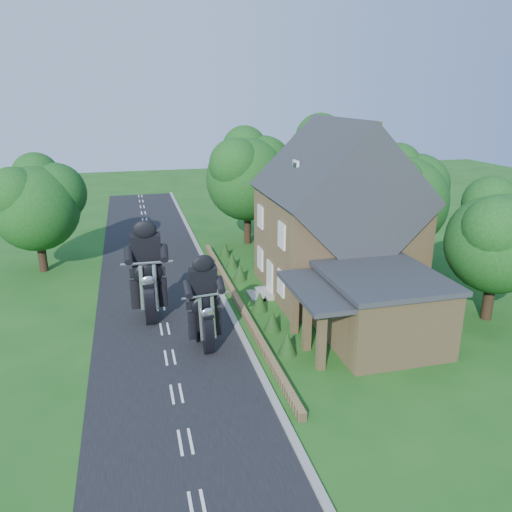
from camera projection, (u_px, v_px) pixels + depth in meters
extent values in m
plane|color=#194C15|center=(170.00, 358.00, 22.75)|extent=(120.00, 120.00, 0.00)
cube|color=black|center=(170.00, 357.00, 22.75)|extent=(7.00, 80.00, 0.02)
cube|color=gray|center=(248.00, 347.00, 23.60)|extent=(0.30, 80.00, 0.12)
cube|color=olive|center=(238.00, 302.00, 28.31)|extent=(0.30, 22.00, 0.40)
cube|color=olive|center=(335.00, 242.00, 29.84)|extent=(8.00, 8.00, 6.00)
cube|color=#26282D|center=(338.00, 193.00, 28.91)|extent=(8.48, 8.64, 8.48)
cube|color=olive|center=(373.00, 136.00, 28.39)|extent=(0.60, 0.90, 1.60)
cube|color=white|center=(296.00, 168.00, 27.83)|extent=(0.12, 0.80, 0.90)
cube|color=black|center=(295.00, 169.00, 27.81)|extent=(0.04, 0.55, 0.65)
cube|color=white|center=(270.00, 279.00, 29.48)|extent=(0.10, 1.10, 2.10)
cube|color=gray|center=(264.00, 293.00, 29.68)|extent=(0.80, 1.60, 0.30)
cube|color=gray|center=(256.00, 295.00, 29.58)|extent=(0.80, 1.60, 0.15)
cube|color=white|center=(281.00, 283.00, 27.28)|extent=(0.10, 1.10, 1.40)
cube|color=black|center=(280.00, 283.00, 27.28)|extent=(0.04, 0.92, 1.22)
cube|color=white|center=(260.00, 259.00, 31.33)|extent=(0.10, 1.10, 1.40)
cube|color=black|center=(260.00, 259.00, 31.33)|extent=(0.04, 0.92, 1.22)
cube|color=white|center=(282.00, 236.00, 26.45)|extent=(0.10, 1.10, 1.40)
cube|color=black|center=(281.00, 236.00, 26.44)|extent=(0.04, 0.92, 1.22)
cube|color=white|center=(260.00, 217.00, 30.50)|extent=(0.10, 1.10, 1.40)
cube|color=black|center=(260.00, 217.00, 30.49)|extent=(0.04, 0.92, 1.22)
cube|color=olive|center=(380.00, 310.00, 23.89)|extent=(5.00, 5.60, 3.20)
cube|color=#26282D|center=(383.00, 276.00, 23.36)|extent=(5.30, 5.94, 0.24)
cube|color=#26282D|center=(321.00, 290.00, 22.74)|extent=(2.60, 5.32, 0.22)
cube|color=olive|center=(321.00, 340.00, 21.42)|extent=(0.35, 0.35, 2.80)
cube|color=olive|center=(307.00, 322.00, 23.07)|extent=(0.35, 0.35, 2.80)
cube|color=olive|center=(295.00, 307.00, 24.73)|extent=(0.35, 0.35, 2.80)
cylinder|color=black|center=(493.00, 294.00, 26.34)|extent=(0.56, 0.56, 2.80)
sphere|color=#123F12|center=(501.00, 243.00, 25.47)|extent=(5.20, 5.20, 5.20)
sphere|color=#123F12|center=(500.00, 228.00, 24.21)|extent=(3.22, 3.22, 3.22)
sphere|color=#123F12|center=(494.00, 203.00, 25.88)|extent=(2.86, 2.86, 2.86)
cylinder|color=black|center=(401.00, 247.00, 34.02)|extent=(0.56, 0.56, 3.00)
sphere|color=#123F12|center=(406.00, 202.00, 33.05)|extent=(6.00, 6.00, 6.00)
sphere|color=#123F12|center=(420.00, 186.00, 33.64)|extent=(4.32, 4.32, 4.32)
sphere|color=#123F12|center=(400.00, 187.00, 31.60)|extent=(3.72, 3.72, 3.72)
sphere|color=#123F12|center=(400.00, 168.00, 33.53)|extent=(3.30, 3.30, 3.30)
cylinder|color=black|center=(326.00, 220.00, 40.24)|extent=(0.56, 0.56, 3.60)
sphere|color=#123F12|center=(328.00, 173.00, 39.08)|extent=(7.20, 7.20, 7.20)
sphere|color=#123F12|center=(344.00, 157.00, 39.79)|extent=(5.18, 5.18, 5.18)
sphere|color=#123F12|center=(319.00, 156.00, 37.34)|extent=(4.46, 4.46, 4.46)
sphere|color=#123F12|center=(324.00, 138.00, 39.65)|extent=(3.96, 3.96, 3.96)
cylinder|color=black|center=(251.00, 222.00, 39.78)|extent=(0.56, 0.56, 3.40)
sphere|color=#123F12|center=(251.00, 179.00, 38.71)|extent=(6.40, 6.40, 6.40)
sphere|color=#123F12|center=(266.00, 165.00, 39.34)|extent=(4.61, 4.61, 4.61)
sphere|color=#123F12|center=(239.00, 165.00, 37.16)|extent=(3.97, 3.97, 3.97)
sphere|color=#123F12|center=(248.00, 148.00, 39.22)|extent=(3.52, 3.52, 3.52)
cylinder|color=black|center=(45.00, 251.00, 33.56)|extent=(0.56, 0.56, 2.80)
sphere|color=#123F12|center=(40.00, 208.00, 32.65)|extent=(5.60, 5.60, 5.60)
sphere|color=#123F12|center=(59.00, 193.00, 33.20)|extent=(4.03, 4.03, 4.03)
sphere|color=#123F12|center=(18.00, 194.00, 31.30)|extent=(3.47, 3.47, 3.47)
sphere|color=#123F12|center=(40.00, 176.00, 33.10)|extent=(3.08, 3.08, 3.08)
cone|color=black|center=(287.00, 343.00, 22.92)|extent=(0.90, 0.90, 1.10)
cone|color=black|center=(272.00, 320.00, 25.22)|extent=(0.90, 0.90, 1.10)
cone|color=black|center=(260.00, 301.00, 27.52)|extent=(0.90, 0.90, 1.10)
cone|color=black|center=(240.00, 272.00, 32.13)|extent=(0.90, 0.90, 1.10)
cone|color=black|center=(232.00, 260.00, 34.43)|extent=(0.90, 0.90, 1.10)
cone|color=black|center=(225.00, 249.00, 36.73)|extent=(0.90, 0.90, 1.10)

